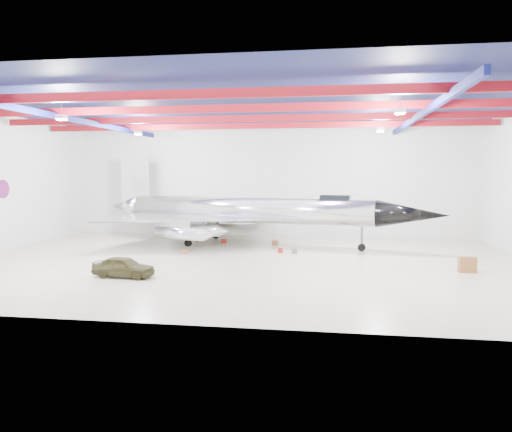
# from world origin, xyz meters

# --- Properties ---
(floor) EXTENTS (40.00, 40.00, 0.00)m
(floor) POSITION_xyz_m (0.00, 0.00, 0.00)
(floor) COLOR beige
(floor) RESTS_ON ground
(wall_back) EXTENTS (40.00, 0.00, 40.00)m
(wall_back) POSITION_xyz_m (0.00, 15.00, 5.50)
(wall_back) COLOR silver
(wall_back) RESTS_ON floor
(ceiling) EXTENTS (40.00, 40.00, 0.00)m
(ceiling) POSITION_xyz_m (0.00, 0.00, 11.00)
(ceiling) COLOR #0A0F38
(ceiling) RESTS_ON wall_back
(ceiling_structure) EXTENTS (39.50, 29.50, 1.08)m
(ceiling_structure) POSITION_xyz_m (0.00, 0.00, 10.32)
(ceiling_structure) COLOR maroon
(ceiling_structure) RESTS_ON ceiling
(wall_roundel) EXTENTS (0.10, 1.50, 1.50)m
(wall_roundel) POSITION_xyz_m (-19.94, 2.00, 5.00)
(wall_roundel) COLOR #B21414
(wall_roundel) RESTS_ON wall_left
(jet_aircraft) EXTENTS (30.59, 20.91, 8.42)m
(jet_aircraft) POSITION_xyz_m (-1.01, 8.13, 2.76)
(jet_aircraft) COLOR silver
(jet_aircraft) RESTS_ON floor
(jeep) EXTENTS (3.87, 1.80, 1.28)m
(jeep) POSITION_xyz_m (-6.07, -6.36, 0.64)
(jeep) COLOR #3C3A1E
(jeep) RESTS_ON floor
(desk) EXTENTS (1.11, 0.62, 0.99)m
(desk) POSITION_xyz_m (14.91, -1.57, 0.49)
(desk) COLOR brown
(desk) RESTS_ON floor
(crate_ply) EXTENTS (0.57, 0.52, 0.32)m
(crate_ply) POSITION_xyz_m (-5.01, 2.74, 0.16)
(crate_ply) COLOR olive
(crate_ply) RESTS_ON floor
(toolbox_red) EXTENTS (0.56, 0.48, 0.34)m
(toolbox_red) POSITION_xyz_m (-3.31, 9.12, 0.17)
(toolbox_red) COLOR maroon
(toolbox_red) RESTS_ON floor
(engine_drum) EXTENTS (0.50, 0.50, 0.40)m
(engine_drum) POSITION_xyz_m (3.49, 3.96, 0.20)
(engine_drum) COLOR #59595B
(engine_drum) RESTS_ON floor
(parts_bin) EXTENTS (0.60, 0.51, 0.39)m
(parts_bin) POSITION_xyz_m (1.42, 8.53, 0.20)
(parts_bin) COLOR olive
(parts_bin) RESTS_ON floor
(crate_small) EXTENTS (0.39, 0.33, 0.24)m
(crate_small) POSITION_xyz_m (-5.81, 8.92, 0.12)
(crate_small) COLOR #59595B
(crate_small) RESTS_ON floor
(tool_chest) EXTENTS (0.45, 0.45, 0.37)m
(tool_chest) POSITION_xyz_m (2.34, 4.27, 0.18)
(tool_chest) COLOR maroon
(tool_chest) RESTS_ON floor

